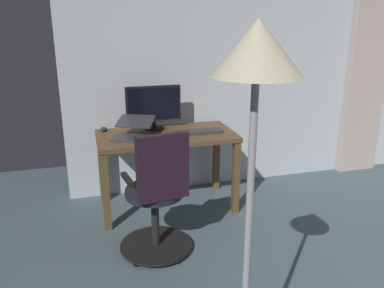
# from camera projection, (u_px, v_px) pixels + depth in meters

# --- Properties ---
(back_room_partition) EXTENTS (5.72, 0.10, 2.60)m
(back_room_partition) POSITION_uv_depth(u_px,v_px,m) (331.00, 59.00, 4.39)
(back_room_partition) COLOR silver
(back_room_partition) RESTS_ON ground
(curtain_right_panel) EXTENTS (0.47, 0.06, 2.43)m
(curtain_right_panel) POSITION_uv_depth(u_px,v_px,m) (369.00, 66.00, 4.42)
(curtain_right_panel) COLOR #C2ACA0
(curtain_right_panel) RESTS_ON ground
(desk) EXTENTS (1.24, 0.63, 0.73)m
(desk) POSITION_uv_depth(u_px,v_px,m) (166.00, 145.00, 3.68)
(desk) COLOR brown
(desk) RESTS_ON ground
(office_chair) EXTENTS (0.56, 0.56, 1.00)m
(office_chair) POSITION_uv_depth(u_px,v_px,m) (157.00, 200.00, 2.97)
(office_chair) COLOR black
(office_chair) RESTS_ON ground
(computer_monitor) EXTENTS (0.52, 0.18, 0.41)m
(computer_monitor) POSITION_uv_depth(u_px,v_px,m) (153.00, 105.00, 3.74)
(computer_monitor) COLOR black
(computer_monitor) RESTS_ON desk
(computer_keyboard) EXTENTS (0.42, 0.12, 0.02)m
(computer_keyboard) POSITION_uv_depth(u_px,v_px,m) (200.00, 132.00, 3.66)
(computer_keyboard) COLOR #333338
(computer_keyboard) RESTS_ON desk
(laptop) EXTENTS (0.43, 0.44, 0.17)m
(laptop) POSITION_uv_depth(u_px,v_px,m) (134.00, 132.00, 3.51)
(laptop) COLOR #333338
(laptop) RESTS_ON desk
(computer_mouse) EXTENTS (0.06, 0.10, 0.04)m
(computer_mouse) POSITION_uv_depth(u_px,v_px,m) (104.00, 129.00, 3.73)
(computer_mouse) COLOR #232328
(computer_mouse) RESTS_ON desk
(floor_lamp) EXTENTS (0.34, 0.34, 1.76)m
(floor_lamp) POSITION_uv_depth(u_px,v_px,m) (255.00, 95.00, 1.45)
(floor_lamp) COLOR black
(floor_lamp) RESTS_ON ground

